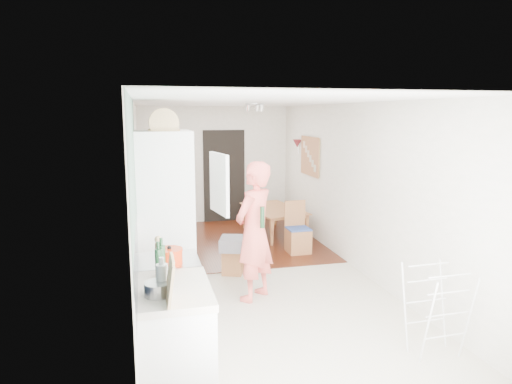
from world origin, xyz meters
name	(u,v)px	position (x,y,z in m)	size (l,w,h in m)	color
room_shell	(253,191)	(0.00, 0.00, 1.25)	(3.20, 7.00, 2.50)	white
floor	(253,275)	(0.00, 0.00, 0.00)	(3.20, 7.00, 0.01)	beige
wood_floor_overlay	(230,241)	(0.00, 1.85, 0.01)	(3.20, 3.30, 0.01)	#511C0D
sage_wall_panel	(133,169)	(-1.59, -2.00, 1.85)	(0.02, 3.00, 1.30)	slate
tile_splashback	(137,263)	(-1.59, -2.55, 1.15)	(0.02, 1.90, 0.50)	black
doorway_recess	(224,176)	(0.20, 3.48, 1.00)	(0.90, 0.04, 2.00)	black
base_cabinet	(175,341)	(-1.30, -2.55, 0.43)	(0.60, 0.90, 0.86)	silver
worktop	(173,290)	(-1.30, -2.55, 0.89)	(0.62, 0.92, 0.06)	beige
range_cooker	(170,305)	(-1.30, -1.80, 0.44)	(0.60, 0.60, 0.88)	silver
cooker_top	(168,261)	(-1.30, -1.80, 0.90)	(0.60, 0.60, 0.04)	#B2B3B5
fridge_housing	(165,221)	(-1.27, -0.78, 1.07)	(0.66, 0.66, 2.15)	silver
fridge_door	(219,184)	(-0.66, -1.08, 1.55)	(0.56, 0.04, 0.70)	silver
fridge_interior	(190,181)	(-0.96, -0.78, 1.55)	(0.02, 0.52, 0.66)	white
pinboard	(310,156)	(1.58, 1.90, 1.55)	(0.03, 0.90, 0.70)	tan
pinboard_frame	(310,156)	(1.57, 1.90, 1.55)	(0.01, 0.94, 0.74)	#B07842
wall_sconce	(297,143)	(1.54, 2.55, 1.75)	(0.18, 0.18, 0.16)	maroon
person	(254,219)	(-0.18, -0.82, 1.04)	(0.76, 0.50, 2.09)	#F7665A
dining_table	(275,224)	(0.95, 2.09, 0.23)	(1.30, 0.73, 0.46)	#B07842
dining_chair	(298,228)	(1.00, 0.87, 0.44)	(0.37, 0.37, 0.88)	#B07842
stool	(233,261)	(-0.27, 0.15, 0.19)	(0.29, 0.29, 0.38)	#B07842
grey_drape	(234,244)	(-0.25, 0.11, 0.47)	(0.41, 0.41, 0.18)	gray
drying_rack	(436,312)	(1.21, -2.60, 0.45)	(0.46, 0.41, 0.89)	silver
bread_bin	(164,123)	(-1.26, -0.86, 2.24)	(0.35, 0.33, 0.18)	#D5AE7D
red_casserole	(169,256)	(-1.29, -1.95, 0.99)	(0.26, 0.26, 0.15)	red
steel_pan	(158,289)	(-1.43, -2.70, 0.97)	(0.22, 0.22, 0.11)	#B2B3B5
held_bottle	(262,217)	(-0.13, -1.02, 1.11)	(0.06, 0.06, 0.26)	#1B3D20
bottle_a	(162,261)	(-1.38, -2.27, 1.06)	(0.07, 0.07, 0.28)	#1B3D20
bottle_b	(159,264)	(-1.40, -2.31, 1.05)	(0.06, 0.06, 0.26)	#1B3D20
bottle_c	(162,278)	(-1.39, -2.65, 1.04)	(0.10, 0.10, 0.23)	silver
pepper_mill_front	(159,255)	(-1.39, -2.02, 1.04)	(0.06, 0.06, 0.24)	#D5AE7D
pepper_mill_back	(159,257)	(-1.39, -2.02, 1.02)	(0.05, 0.05, 0.20)	#D5AE7D
chopping_boards	(170,280)	(-1.34, -2.88, 1.10)	(0.04, 0.26, 0.36)	#D5AE7D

